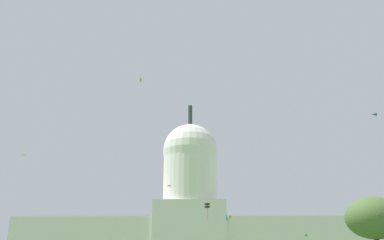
{
  "coord_description": "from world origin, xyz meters",
  "views": [
    {
      "loc": [
        2.51,
        -20.94,
        1.86
      ],
      "look_at": [
        0.34,
        80.3,
        34.66
      ],
      "focal_mm": 40.7,
      "sensor_mm": 36.0,
      "label": 1
    }
  ],
  "objects_px": {
    "kite_cyan_low": "(227,219)",
    "kite_pink_mid": "(169,186)",
    "kite_black_low": "(207,206)",
    "kite_blue_mid": "(372,117)",
    "kite_white_low": "(148,216)",
    "kite_lime_high": "(141,80)",
    "kite_yellow_mid": "(22,157)",
    "kite_orange_low": "(230,217)",
    "kite_green_low": "(306,235)",
    "tree_east_mid": "(374,218)",
    "capitol_building": "(190,219)"
  },
  "relations": [
    {
      "from": "kite_white_low",
      "to": "kite_lime_high",
      "type": "relative_size",
      "value": 1.13
    },
    {
      "from": "kite_cyan_low",
      "to": "kite_orange_low",
      "type": "distance_m",
      "value": 72.33
    },
    {
      "from": "kite_green_low",
      "to": "kite_orange_low",
      "type": "height_order",
      "value": "kite_orange_low"
    },
    {
      "from": "capitol_building",
      "to": "kite_orange_low",
      "type": "bearing_deg",
      "value": -59.07
    },
    {
      "from": "kite_white_low",
      "to": "kite_cyan_low",
      "type": "distance_m",
      "value": 78.02
    },
    {
      "from": "kite_pink_mid",
      "to": "kite_cyan_low",
      "type": "relative_size",
      "value": 0.47
    },
    {
      "from": "kite_white_low",
      "to": "tree_east_mid",
      "type": "bearing_deg",
      "value": -99.51
    },
    {
      "from": "tree_east_mid",
      "to": "capitol_building",
      "type": "bearing_deg",
      "value": 109.47
    },
    {
      "from": "capitol_building",
      "to": "kite_blue_mid",
      "type": "xyz_separation_m",
      "value": [
        32.41,
        -112.26,
        6.36
      ]
    },
    {
      "from": "kite_white_low",
      "to": "kite_lime_high",
      "type": "height_order",
      "value": "kite_lime_high"
    },
    {
      "from": "tree_east_mid",
      "to": "kite_lime_high",
      "type": "height_order",
      "value": "kite_lime_high"
    },
    {
      "from": "kite_pink_mid",
      "to": "kite_cyan_low",
      "type": "bearing_deg",
      "value": -60.52
    },
    {
      "from": "kite_black_low",
      "to": "kite_cyan_low",
      "type": "distance_m",
      "value": 25.33
    },
    {
      "from": "kite_blue_mid",
      "to": "kite_orange_low",
      "type": "height_order",
      "value": "kite_blue_mid"
    },
    {
      "from": "tree_east_mid",
      "to": "kite_orange_low",
      "type": "height_order",
      "value": "kite_orange_low"
    },
    {
      "from": "kite_black_low",
      "to": "kite_blue_mid",
      "type": "relative_size",
      "value": 2.67
    },
    {
      "from": "capitol_building",
      "to": "kite_pink_mid",
      "type": "distance_m",
      "value": 58.7
    },
    {
      "from": "kite_black_low",
      "to": "kite_cyan_low",
      "type": "height_order",
      "value": "kite_black_low"
    },
    {
      "from": "kite_yellow_mid",
      "to": "kite_orange_low",
      "type": "bearing_deg",
      "value": 151.34
    },
    {
      "from": "tree_east_mid",
      "to": "kite_yellow_mid",
      "type": "relative_size",
      "value": 3.18
    },
    {
      "from": "kite_yellow_mid",
      "to": "kite_lime_high",
      "type": "distance_m",
      "value": 52.42
    },
    {
      "from": "kite_cyan_low",
      "to": "kite_blue_mid",
      "type": "xyz_separation_m",
      "value": [
        23.01,
        -16.29,
        14.69
      ]
    },
    {
      "from": "kite_green_low",
      "to": "kite_blue_mid",
      "type": "relative_size",
      "value": 0.59
    },
    {
      "from": "kite_green_low",
      "to": "kite_orange_low",
      "type": "relative_size",
      "value": 0.35
    },
    {
      "from": "tree_east_mid",
      "to": "kite_white_low",
      "type": "distance_m",
      "value": 92.97
    },
    {
      "from": "kite_cyan_low",
      "to": "kite_green_low",
      "type": "relative_size",
      "value": 3.04
    },
    {
      "from": "kite_lime_high",
      "to": "kite_blue_mid",
      "type": "bearing_deg",
      "value": 124.94
    },
    {
      "from": "capitol_building",
      "to": "kite_white_low",
      "type": "height_order",
      "value": "capitol_building"
    },
    {
      "from": "kite_pink_mid",
      "to": "kite_blue_mid",
      "type": "distance_m",
      "value": 65.32
    },
    {
      "from": "tree_east_mid",
      "to": "kite_lime_high",
      "type": "bearing_deg",
      "value": 133.55
    },
    {
      "from": "kite_cyan_low",
      "to": "kite_pink_mid",
      "type": "bearing_deg",
      "value": 99.0
    },
    {
      "from": "tree_east_mid",
      "to": "kite_black_low",
      "type": "relative_size",
      "value": 3.07
    },
    {
      "from": "kite_pink_mid",
      "to": "kite_green_low",
      "type": "xyz_separation_m",
      "value": [
        42.44,
        22.42,
        -12.11
      ]
    },
    {
      "from": "kite_pink_mid",
      "to": "capitol_building",
      "type": "bearing_deg",
      "value": 94.84
    },
    {
      "from": "kite_pink_mid",
      "to": "kite_blue_mid",
      "type": "relative_size",
      "value": 0.84
    },
    {
      "from": "kite_pink_mid",
      "to": "kite_yellow_mid",
      "type": "xyz_separation_m",
      "value": [
        -33.49,
        -21.46,
        3.66
      ]
    },
    {
      "from": "kite_white_low",
      "to": "kite_yellow_mid",
      "type": "bearing_deg",
      "value": -154.22
    },
    {
      "from": "kite_black_low",
      "to": "kite_pink_mid",
      "type": "bearing_deg",
      "value": -89.31
    },
    {
      "from": "kite_green_low",
      "to": "kite_white_low",
      "type": "bearing_deg",
      "value": -94.17
    },
    {
      "from": "kite_black_low",
      "to": "kite_orange_low",
      "type": "relative_size",
      "value": 1.61
    },
    {
      "from": "capitol_building",
      "to": "kite_black_low",
      "type": "xyz_separation_m",
      "value": [
        6.05,
        -71.44,
        -2.99
      ]
    },
    {
      "from": "kite_black_low",
      "to": "kite_orange_low",
      "type": "height_order",
      "value": "kite_orange_low"
    },
    {
      "from": "kite_yellow_mid",
      "to": "capitol_building",
      "type": "bearing_deg",
      "value": 169.19
    },
    {
      "from": "kite_blue_mid",
      "to": "kite_orange_low",
      "type": "bearing_deg",
      "value": -148.23
    },
    {
      "from": "kite_orange_low",
      "to": "kite_cyan_low",
      "type": "bearing_deg",
      "value": -118.23
    },
    {
      "from": "capitol_building",
      "to": "kite_green_low",
      "type": "xyz_separation_m",
      "value": [
        37.97,
        -35.98,
        -8.15
      ]
    },
    {
      "from": "capitol_building",
      "to": "tree_east_mid",
      "type": "relative_size",
      "value": 10.78
    },
    {
      "from": "kite_black_low",
      "to": "kite_white_low",
      "type": "distance_m",
      "value": 53.49
    },
    {
      "from": "tree_east_mid",
      "to": "kite_pink_mid",
      "type": "distance_m",
      "value": 59.09
    },
    {
      "from": "tree_east_mid",
      "to": "kite_pink_mid",
      "type": "bearing_deg",
      "value": 133.68
    }
  ]
}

